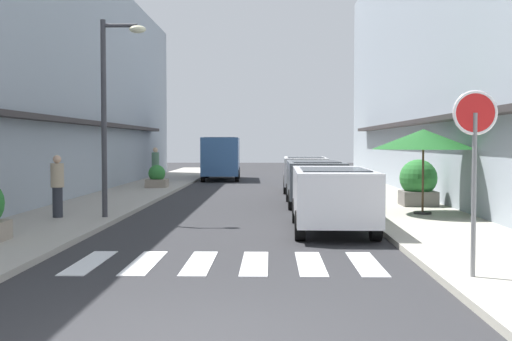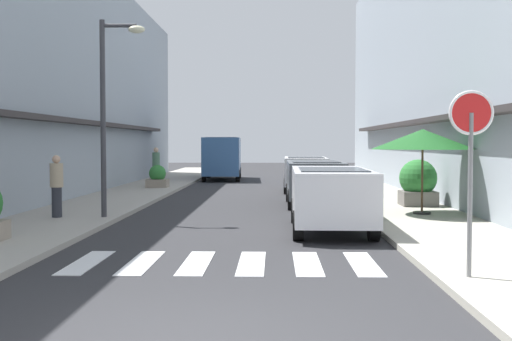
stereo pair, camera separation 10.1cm
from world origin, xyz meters
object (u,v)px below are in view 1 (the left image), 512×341
object	(u,v)px
pedestrian_walking_near	(57,185)
pedestrian_walking_far	(155,165)
round_street_sign	(475,134)
cafe_umbrella	(423,140)
planter_far	(157,177)
delivery_van	(221,155)
street_lamp	(111,96)
parked_car_mid	(315,178)
parked_car_far	(305,170)
planter_midblock	(418,183)
parked_car_near	(332,192)

from	to	relation	value
pedestrian_walking_near	pedestrian_walking_far	distance (m)	12.34
round_street_sign	cafe_umbrella	size ratio (longest dim) A/B	0.97
cafe_umbrella	planter_far	xyz separation A→B (m)	(-9.17, 10.19, -1.61)
delivery_van	street_lamp	bearing A→B (deg)	-94.24
delivery_van	street_lamp	size ratio (longest dim) A/B	1.06
cafe_umbrella	parked_car_mid	bearing A→B (deg)	129.12
parked_car_far	cafe_umbrella	bearing A→B (deg)	-73.84
street_lamp	planter_midblock	size ratio (longest dim) A/B	3.58
parked_car_far	pedestrian_walking_far	bearing A→B (deg)	164.36
round_street_sign	planter_far	bearing A→B (deg)	113.42
parked_car_mid	planter_midblock	distance (m)	3.31
parked_car_far	pedestrian_walking_far	distance (m)	6.97
planter_midblock	delivery_van	bearing A→B (deg)	115.43
round_street_sign	pedestrian_walking_near	size ratio (longest dim) A/B	1.66
parked_car_mid	planter_far	xyz separation A→B (m)	(-6.45, 6.83, -0.37)
parked_car_far	planter_midblock	bearing A→B (deg)	-66.06
planter_far	pedestrian_walking_near	size ratio (longest dim) A/B	0.60
round_street_sign	street_lamp	bearing A→B (deg)	134.51
pedestrian_walking_near	planter_midblock	bearing A→B (deg)	98.34
parked_car_near	parked_car_mid	distance (m)	6.00
parked_car_mid	pedestrian_walking_far	distance (m)	10.39
planter_far	pedestrian_walking_near	world-z (taller)	pedestrian_walking_near
cafe_umbrella	planter_far	bearing A→B (deg)	132.00
parked_car_far	pedestrian_walking_far	world-z (taller)	pedestrian_walking_far
planter_far	cafe_umbrella	bearing A→B (deg)	-48.00
pedestrian_walking_far	cafe_umbrella	bearing A→B (deg)	-160.68
parked_car_near	planter_far	xyz separation A→B (m)	(-6.45, 12.83, -0.38)
parked_car_far	cafe_umbrella	size ratio (longest dim) A/B	1.54
parked_car_far	planter_far	distance (m)	6.50
parked_car_near	planter_far	distance (m)	14.37
parked_car_mid	planter_midblock	xyz separation A→B (m)	(3.14, -1.02, -0.10)
cafe_umbrella	planter_far	size ratio (longest dim) A/B	2.86
parked_car_far	street_lamp	bearing A→B (deg)	-118.41
delivery_van	cafe_umbrella	world-z (taller)	cafe_umbrella
delivery_van	planter_midblock	world-z (taller)	delivery_van
pedestrian_walking_near	pedestrian_walking_far	xyz separation A→B (m)	(0.30, 12.34, 0.06)
round_street_sign	pedestrian_walking_near	xyz separation A→B (m)	(-8.52, 7.13, -1.22)
street_lamp	planter_far	size ratio (longest dim) A/B	5.25
delivery_van	planter_midblock	xyz separation A→B (m)	(7.35, -15.46, -0.58)
parked_car_mid	round_street_sign	distance (m)	11.70
round_street_sign	planter_far	size ratio (longest dim) A/B	2.76
parked_car_mid	parked_car_far	distance (m)	6.06
parked_car_far	cafe_umbrella	distance (m)	9.88
street_lamp	planter_midblock	world-z (taller)	street_lamp
cafe_umbrella	parked_car_near	bearing A→B (deg)	-135.87
parked_car_mid	delivery_van	xyz separation A→B (m)	(-4.21, 14.44, 0.48)
parked_car_far	pedestrian_walking_near	distance (m)	12.59
parked_car_mid	planter_far	distance (m)	9.40
round_street_sign	street_lamp	distance (m)	10.20
planter_midblock	planter_far	distance (m)	12.40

